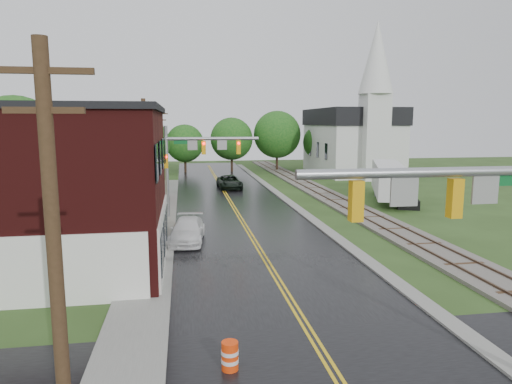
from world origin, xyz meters
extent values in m
cube|color=black|center=(0.00, 30.00, 0.00)|extent=(10.00, 90.00, 0.02)
cube|color=gray|center=(5.40, 35.00, 0.00)|extent=(0.80, 70.00, 0.12)
cube|color=gray|center=(-6.20, 25.00, 0.00)|extent=(2.40, 50.00, 0.12)
cube|color=#400E0D|center=(-12.50, 15.00, 4.00)|extent=(14.00, 10.00, 8.00)
cube|color=silver|center=(-5.45, 15.00, 1.50)|extent=(0.10, 9.50, 3.00)
cube|color=black|center=(-12.50, 15.00, 8.15)|extent=(14.30, 10.30, 0.30)
cube|color=tan|center=(-11.00, 26.00, 3.20)|extent=(8.00, 7.00, 6.40)
cube|color=#3F0F0C|center=(-10.00, 35.00, 2.20)|extent=(7.00, 6.00, 4.40)
cube|color=silver|center=(20.00, 55.00, 3.50)|extent=(10.00, 16.00, 7.00)
cube|color=black|center=(20.00, 55.00, 8.20)|extent=(10.40, 16.40, 2.40)
cube|color=silver|center=(20.00, 47.00, 5.50)|extent=(3.20, 3.20, 11.00)
cone|color=silver|center=(20.00, 47.00, 15.50)|extent=(4.40, 4.40, 9.00)
cube|color=#59544C|center=(10.00, 35.00, 0.10)|extent=(3.20, 80.00, 0.20)
cube|color=#4C3828|center=(9.28, 35.00, 0.24)|extent=(0.10, 80.00, 0.12)
cube|color=#4C3828|center=(10.72, 35.00, 0.24)|extent=(0.10, 80.00, 0.12)
cylinder|color=gray|center=(2.00, 2.00, 6.20)|extent=(7.20, 0.26, 0.26)
cube|color=orange|center=(2.72, 2.00, 5.50)|extent=(0.32, 0.30, 1.05)
cube|color=orange|center=(-0.02, 2.00, 5.50)|extent=(0.32, 0.30, 1.05)
cube|color=gray|center=(3.58, 2.00, 5.70)|extent=(0.75, 0.06, 0.75)
cube|color=gray|center=(1.28, 2.00, 5.70)|extent=(0.75, 0.06, 0.75)
cube|color=#0C5926|center=(4.30, 2.00, 5.95)|extent=(1.40, 0.04, 0.30)
cylinder|color=gray|center=(-5.60, 27.00, 3.60)|extent=(0.28, 0.28, 7.20)
cylinder|color=gray|center=(-2.00, 27.00, 6.20)|extent=(7.20, 0.26, 0.26)
cube|color=orange|center=(-2.72, 27.00, 5.50)|extent=(0.32, 0.30, 1.05)
cube|color=orange|center=(0.02, 27.00, 5.50)|extent=(0.32, 0.30, 1.05)
cube|color=gray|center=(-3.58, 27.00, 5.70)|extent=(0.75, 0.06, 0.75)
cube|color=gray|center=(-1.28, 27.00, 5.70)|extent=(0.75, 0.06, 0.75)
cube|color=#0C5926|center=(-4.30, 27.00, 5.95)|extent=(1.40, 0.04, 0.30)
sphere|color=#FF0C0C|center=(-2.72, 26.82, 5.83)|extent=(0.20, 0.20, 0.20)
cylinder|color=#382616|center=(-6.80, 0.00, 4.50)|extent=(0.28, 0.28, 9.00)
cube|color=#382616|center=(-6.80, 0.00, 8.40)|extent=(1.80, 0.12, 0.12)
cube|color=#382616|center=(-6.80, 0.00, 7.70)|extent=(1.40, 0.12, 0.12)
cylinder|color=#382616|center=(-6.80, 22.00, 4.50)|extent=(0.28, 0.28, 9.00)
cube|color=#382616|center=(-6.80, 22.00, 8.40)|extent=(1.80, 0.12, 0.12)
cube|color=#382616|center=(-6.80, 22.00, 7.70)|extent=(1.40, 0.12, 0.12)
cylinder|color=#382616|center=(-6.80, 44.00, 4.50)|extent=(0.28, 0.28, 9.00)
cube|color=#382616|center=(-6.80, 44.00, 8.40)|extent=(1.80, 0.12, 0.12)
cube|color=#382616|center=(-6.80, 44.00, 7.70)|extent=(1.40, 0.12, 0.12)
cylinder|color=black|center=(-18.00, 32.00, 1.71)|extent=(0.36, 0.36, 3.42)
sphere|color=#144816|center=(-18.00, 32.00, 5.89)|extent=(7.60, 7.60, 7.60)
sphere|color=#144816|center=(-17.40, 31.60, 5.23)|extent=(5.32, 5.32, 5.32)
cylinder|color=black|center=(-14.00, 40.00, 1.35)|extent=(0.36, 0.36, 2.70)
sphere|color=#144816|center=(-14.00, 40.00, 4.65)|extent=(6.00, 6.00, 6.00)
sphere|color=#144816|center=(-13.40, 39.60, 4.12)|extent=(4.20, 4.20, 4.20)
cylinder|color=black|center=(-9.00, 46.00, 1.44)|extent=(0.36, 0.36, 2.88)
sphere|color=#144816|center=(-9.00, 46.00, 4.96)|extent=(6.40, 6.40, 6.40)
sphere|color=#144816|center=(-8.40, 45.60, 4.40)|extent=(4.48, 4.48, 4.48)
imported|color=black|center=(0.80, 41.99, 0.74)|extent=(2.71, 5.44, 1.48)
imported|color=white|center=(-4.18, 19.43, 0.72)|extent=(2.54, 5.16, 1.44)
cube|color=black|center=(14.86, 27.38, 0.40)|extent=(2.11, 1.76, 0.80)
cylinder|color=gray|center=(14.86, 34.32, 0.40)|extent=(0.16, 0.16, 0.80)
cube|color=silver|center=(14.86, 31.54, 2.19)|extent=(6.15, 11.25, 2.78)
cylinder|color=#F03A0A|center=(-3.08, 4.00, 0.46)|extent=(0.59, 0.59, 0.91)
camera|label=1|loc=(-4.35, -8.87, 7.49)|focal=32.00mm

